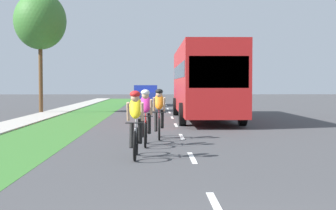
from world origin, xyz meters
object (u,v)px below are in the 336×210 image
street_tree_near (40,21)px  bus_red (204,79)px  pickup_blue (146,95)px  cyclist_distant (159,113)px  cyclist_lead (136,123)px  cyclist_trailing (146,117)px

street_tree_near → bus_red: bearing=-31.7°
bus_red → pickup_blue: 16.23m
bus_red → pickup_blue: (-3.14, 15.88, -1.15)m
cyclist_distant → bus_red: bearing=75.4°
cyclist_distant → pickup_blue: bearing=92.1°
cyclist_lead → street_tree_near: 20.11m
street_tree_near → cyclist_lead: bearing=-70.9°
cyclist_trailing → cyclist_distant: bearing=77.5°
cyclist_trailing → cyclist_distant: 1.80m
cyclist_lead → bus_red: bearing=77.5°
cyclist_distant → bus_red: (2.26, 8.69, 1.17)m
bus_red → pickup_blue: bus_red is taller
bus_red → street_tree_near: (-9.23, 5.69, 3.49)m
cyclist_trailing → street_tree_near: (-6.58, 16.14, 4.66)m
bus_red → cyclist_lead: bearing=-102.5°
cyclist_lead → street_tree_near: bearing=109.1°
bus_red → cyclist_trailing: bearing=-104.2°
cyclist_lead → cyclist_distant: size_ratio=1.00×
cyclist_lead → bus_red: (2.83, 12.79, 1.17)m
pickup_blue → cyclist_distant: bearing=-87.9°
bus_red → street_tree_near: size_ratio=1.61×
cyclist_trailing → cyclist_distant: (0.39, 1.76, 0.00)m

